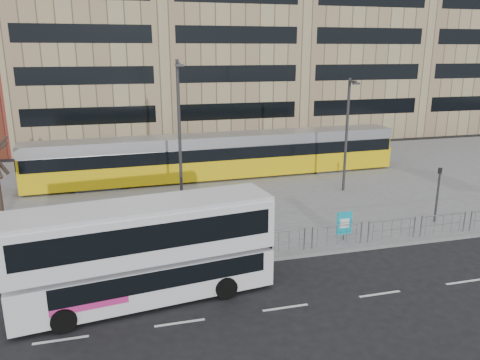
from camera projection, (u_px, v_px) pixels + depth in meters
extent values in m
plane|color=black|center=(296.00, 258.00, 21.87)|extent=(120.00, 120.00, 0.00)
cube|color=slate|center=(234.00, 187.00, 33.02)|extent=(64.00, 24.00, 0.15)
cube|color=gray|center=(296.00, 256.00, 21.89)|extent=(64.00, 0.25, 0.17)
cube|color=tan|center=(87.00, 34.00, 48.12)|extent=(14.00, 16.00, 22.00)
cube|color=tan|center=(220.00, 26.00, 51.31)|extent=(14.00, 16.00, 24.00)
cube|color=tan|center=(336.00, 41.00, 55.17)|extent=(14.00, 16.00, 21.00)
cube|color=tan|center=(439.00, 33.00, 58.36)|extent=(14.00, 16.00, 23.00)
cylinder|color=gray|center=(332.00, 226.00, 22.50)|extent=(32.00, 0.05, 0.05)
cylinder|color=gray|center=(331.00, 236.00, 22.64)|extent=(32.00, 0.04, 0.04)
cube|color=white|center=(357.00, 297.00, 18.39)|extent=(62.00, 0.12, 0.01)
cube|color=white|center=(147.00, 277.00, 18.03)|extent=(10.00, 3.55, 1.51)
cube|color=white|center=(144.00, 232.00, 17.53)|extent=(10.00, 3.55, 1.87)
cube|color=white|center=(143.00, 207.00, 17.27)|extent=(9.99, 3.46, 0.27)
cube|color=black|center=(158.00, 267.00, 18.10)|extent=(8.24, 3.35, 0.76)
cube|color=black|center=(144.00, 227.00, 17.48)|extent=(9.47, 3.52, 0.98)
cube|color=#D12981|center=(87.00, 289.00, 17.22)|extent=(2.95, 2.63, 0.44)
cylinder|color=black|center=(226.00, 288.00, 18.20)|extent=(0.92, 0.38, 0.89)
cylinder|color=black|center=(207.00, 264.00, 20.22)|extent=(0.92, 0.38, 0.89)
cylinder|color=black|center=(64.00, 321.00, 16.00)|extent=(0.92, 0.38, 0.89)
cylinder|color=black|center=(61.00, 290.00, 18.02)|extent=(0.92, 0.38, 0.89)
cube|color=yellow|center=(220.00, 165.00, 35.01)|extent=(27.66, 3.53, 1.58)
cube|color=black|center=(220.00, 151.00, 34.72)|extent=(27.27, 3.55, 0.89)
cube|color=#AEAEB3|center=(220.00, 140.00, 34.50)|extent=(27.66, 3.32, 0.79)
cube|color=yellow|center=(375.00, 147.00, 38.51)|extent=(1.26, 2.26, 2.56)
cube|color=yellow|center=(29.00, 169.00, 31.17)|extent=(1.26, 2.26, 2.56)
cylinder|color=#2D2D30|center=(220.00, 155.00, 34.81)|extent=(2.43, 2.43, 2.96)
cube|color=#2D2D30|center=(327.00, 166.00, 37.66)|extent=(3.04, 2.58, 0.49)
cube|color=#2D2D30|center=(98.00, 183.00, 32.73)|extent=(3.04, 2.58, 0.49)
cylinder|color=#2D2D30|center=(344.00, 232.00, 23.50)|extent=(0.06, 0.06, 0.79)
cube|color=#0DA3BF|center=(344.00, 223.00, 23.37)|extent=(0.79, 0.09, 1.19)
cube|color=white|center=(345.00, 223.00, 23.34)|extent=(0.49, 0.03, 0.49)
imported|color=black|center=(122.00, 221.00, 23.51)|extent=(0.55, 0.75, 1.88)
cylinder|color=#2D2D30|center=(88.00, 241.00, 19.64)|extent=(0.12, 0.12, 3.00)
imported|color=#2D2D30|center=(86.00, 216.00, 19.34)|extent=(0.23, 0.25, 1.00)
cylinder|color=#2D2D30|center=(437.00, 196.00, 25.70)|extent=(0.12, 0.12, 3.00)
imported|color=#2D2D30|center=(440.00, 177.00, 25.41)|extent=(0.21, 0.23, 1.00)
cylinder|color=#2D2D30|center=(180.00, 139.00, 26.41)|extent=(0.18, 0.18, 8.77)
cylinder|color=#2D2D30|center=(178.00, 63.00, 24.92)|extent=(0.14, 0.90, 0.14)
cube|color=#2D2D30|center=(179.00, 65.00, 24.52)|extent=(0.45, 0.20, 0.12)
cylinder|color=#2D2D30|center=(346.00, 136.00, 30.96)|extent=(0.18, 0.18, 7.52)
cylinder|color=#2D2D30|center=(353.00, 81.00, 29.64)|extent=(0.14, 0.90, 0.14)
cube|color=#2D2D30|center=(356.00, 84.00, 29.25)|extent=(0.45, 0.20, 0.12)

